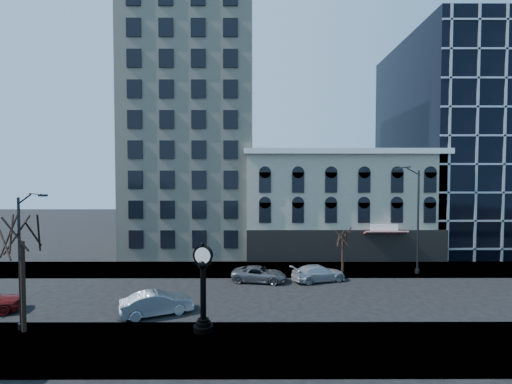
{
  "coord_description": "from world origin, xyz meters",
  "views": [
    {
      "loc": [
        1.91,
        -26.2,
        9.05
      ],
      "look_at": [
        2.0,
        4.0,
        8.0
      ],
      "focal_mm": 24.0,
      "sensor_mm": 36.0,
      "label": 1
    }
  ],
  "objects": [
    {
      "name": "car_far_b",
      "position": [
        7.61,
        4.15,
        0.71
      ],
      "size": [
        5.3,
        3.42,
        1.43
      ],
      "primitive_type": "imported",
      "rotation": [
        0.0,
        0.0,
        1.88
      ],
      "color": "#A5A8AD",
      "rests_on": "ground"
    },
    {
      "name": "street_lamp_near",
      "position": [
        -11.51,
        -6.18,
        6.44
      ],
      "size": [
        2.11,
        0.86,
        8.38
      ],
      "rotation": [
        0.0,
        0.0,
        -0.3
      ],
      "color": "black",
      "rests_on": "sidewalk_near"
    },
    {
      "name": "bare_tree_far",
      "position": [
        10.47,
        6.85,
        3.81
      ],
      "size": [
        2.86,
        2.86,
        4.9
      ],
      "color": "black",
      "rests_on": "sidewalk_far"
    },
    {
      "name": "sidewalk_near",
      "position": [
        0.0,
        -8.0,
        0.06
      ],
      "size": [
        160.0,
        6.0,
        0.12
      ],
      "primitive_type": "cube",
      "color": "#99978B",
      "rests_on": "ground"
    },
    {
      "name": "car_near_b",
      "position": [
        -4.7,
        -3.47,
        0.78
      ],
      "size": [
        4.97,
        3.44,
        1.55
      ],
      "primitive_type": "imported",
      "rotation": [
        0.0,
        0.0,
        2.0
      ],
      "color": "#A5A8AD",
      "rests_on": "ground"
    },
    {
      "name": "car_far_a",
      "position": [
        2.27,
        3.97,
        0.67
      ],
      "size": [
        5.14,
        3.01,
        1.34
      ],
      "primitive_type": "imported",
      "rotation": [
        0.0,
        0.0,
        1.4
      ],
      "color": "#595B60",
      "rests_on": "ground"
    },
    {
      "name": "victorian_row",
      "position": [
        12.0,
        15.89,
        6.0
      ],
      "size": [
        22.6,
        11.19,
        12.5
      ],
      "color": "#B6B096",
      "rests_on": "ground"
    },
    {
      "name": "street_lamp_far",
      "position": [
        16.69,
        6.27,
        7.99
      ],
      "size": [
        2.69,
        0.67,
        10.43
      ],
      "rotation": [
        0.0,
        0.0,
        3.01
      ],
      "color": "black",
      "rests_on": "sidewalk_far"
    },
    {
      "name": "ground",
      "position": [
        0.0,
        0.0,
        0.0
      ],
      "size": [
        160.0,
        160.0,
        0.0
      ],
      "primitive_type": "plane",
      "color": "black",
      "rests_on": "ground"
    },
    {
      "name": "sidewalk_far",
      "position": [
        0.0,
        8.0,
        0.06
      ],
      "size": [
        160.0,
        6.0,
        0.12
      ],
      "primitive_type": "cube",
      "color": "#99978B",
      "rests_on": "ground"
    },
    {
      "name": "glass_office",
      "position": [
        32.0,
        20.91,
        14.0
      ],
      "size": [
        20.0,
        20.15,
        28.0
      ],
      "color": "black",
      "rests_on": "ground"
    },
    {
      "name": "bare_tree_near",
      "position": [
        -11.72,
        -6.3,
        6.64
      ],
      "size": [
        5.02,
        5.02,
        8.62
      ],
      "color": "black",
      "rests_on": "sidewalk_near"
    },
    {
      "name": "street_clock",
      "position": [
        -1.15,
        -6.23,
        2.51
      ],
      "size": [
        1.2,
        1.2,
        5.29
      ],
      "rotation": [
        0.0,
        0.0,
        -0.2
      ],
      "color": "black",
      "rests_on": "sidewalk_near"
    },
    {
      "name": "cream_tower",
      "position": [
        -6.11,
        18.88,
        19.32
      ],
      "size": [
        15.9,
        15.4,
        42.5
      ],
      "color": "beige",
      "rests_on": "ground"
    }
  ]
}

